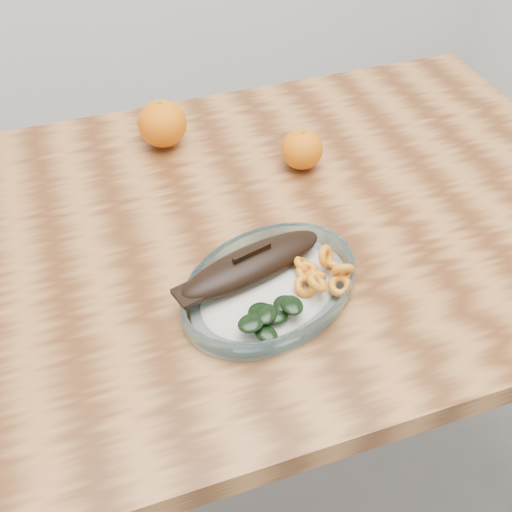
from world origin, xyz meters
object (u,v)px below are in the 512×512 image
dining_table (260,265)px  orange_left (162,124)px  orange_right (302,149)px  plated_meal (270,284)px

dining_table → orange_left: bearing=109.7°
dining_table → orange_left: orange_left is taller
dining_table → orange_right: 0.21m
dining_table → orange_right: size_ratio=16.78×
plated_meal → dining_table: bearing=51.5°
plated_meal → orange_right: (0.16, 0.27, 0.02)m
dining_table → plated_meal: 0.20m
plated_meal → orange_left: 0.42m
plated_meal → orange_right: bearing=35.8°
dining_table → orange_left: 0.31m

